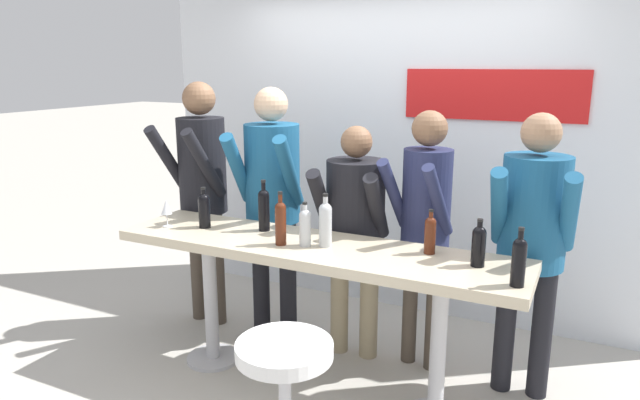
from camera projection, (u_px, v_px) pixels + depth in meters
name	position (u px, v px, depth m)	size (l,w,h in m)	color
ground_plane	(314.00, 386.00, 3.58)	(40.00, 40.00, 0.00)	#B2ADA3
back_wall	(396.00, 151.00, 4.54)	(4.08, 0.12, 2.58)	silver
tasting_table	(313.00, 267.00, 3.39)	(2.48, 0.59, 0.94)	beige
bar_stool	(285.00, 389.00, 2.67)	(0.48, 0.48, 0.73)	#B2B2B7
person_far_left	(202.00, 176.00, 4.23)	(0.43, 0.57, 1.85)	#473D33
person_left	(272.00, 186.00, 4.05)	(0.52, 0.63, 1.82)	black
person_center_left	(355.00, 219.00, 3.76)	(0.49, 0.56, 1.59)	gray
person_center	(425.00, 211.00, 3.59)	(0.43, 0.55, 1.70)	#473D33
person_center_right	(533.00, 227.00, 3.28)	(0.47, 0.57, 1.71)	black
wine_bottle_0	(204.00, 209.00, 3.68)	(0.08, 0.08, 0.27)	black
wine_bottle_1	(305.00, 226.00, 3.30)	(0.07, 0.07, 0.26)	#B7BCC1
wine_bottle_2	(430.00, 233.00, 3.17)	(0.06, 0.06, 0.26)	#4C1E0F
wine_bottle_3	(281.00, 221.00, 3.32)	(0.07, 0.07, 0.32)	#4C1E0F
wine_bottle_4	(519.00, 260.00, 2.70)	(0.07, 0.07, 0.29)	black
wine_bottle_5	(325.00, 222.00, 3.29)	(0.08, 0.08, 0.32)	#B7BCC1
wine_bottle_6	(264.00, 208.00, 3.60)	(0.07, 0.07, 0.33)	black
wine_bottle_7	(479.00, 244.00, 2.97)	(0.07, 0.07, 0.26)	black
wine_glass_0	(166.00, 208.00, 3.69)	(0.07, 0.07, 0.18)	silver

